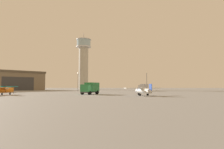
% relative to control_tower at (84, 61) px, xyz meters
% --- Properties ---
extents(ground_plane, '(400.00, 400.00, 0.00)m').
position_rel_control_tower_xyz_m(ground_plane, '(14.19, -76.72, -18.55)').
color(ground_plane, gray).
extents(control_tower, '(9.50, 9.50, 36.43)m').
position_rel_control_tower_xyz_m(control_tower, '(0.00, 0.00, 0.00)').
color(control_tower, '#B2AD9E').
rests_on(control_tower, ground_plane).
extents(hangar, '(32.69, 31.90, 9.77)m').
position_rel_control_tower_xyz_m(hangar, '(-32.99, -22.57, -13.64)').
color(hangar, '#7A6B56').
rests_on(hangar, ground_plane).
extents(airplane_teal, '(10.30, 8.04, 3.03)m').
position_rel_control_tower_xyz_m(airplane_teal, '(-19.05, -56.38, -17.13)').
color(airplane_teal, teal).
rests_on(airplane_teal, ground_plane).
extents(airplane_white, '(8.61, 6.80, 2.59)m').
position_rel_control_tower_xyz_m(airplane_white, '(25.23, -79.63, -17.34)').
color(airplane_white, white).
rests_on(airplane_white, ground_plane).
extents(airplane_orange, '(7.88, 6.87, 2.62)m').
position_rel_control_tower_xyz_m(airplane_orange, '(-8.41, -76.00, -17.33)').
color(airplane_orange, orange).
rests_on(airplane_orange, ground_plane).
extents(truck_box_green, '(4.54, 6.03, 3.04)m').
position_rel_control_tower_xyz_m(truck_box_green, '(12.73, -72.68, -16.87)').
color(truck_box_green, '#38383D').
rests_on(truck_box_green, ground_plane).
extents(truck_box_silver, '(4.91, 6.18, 3.03)m').
position_rel_control_tower_xyz_m(truck_box_silver, '(31.65, -41.00, -16.87)').
color(truck_box_silver, '#38383D').
rests_on(truck_box_silver, ground_plane).
extents(light_post_west, '(0.44, 0.44, 8.77)m').
position_rel_control_tower_xyz_m(light_post_west, '(34.25, -33.97, -13.34)').
color(light_post_west, '#38383D').
rests_on(light_post_west, ground_plane).
extents(light_post_east, '(0.44, 0.44, 8.29)m').
position_rel_control_tower_xyz_m(light_post_east, '(2.77, -34.81, -13.59)').
color(light_post_east, '#38383D').
rests_on(light_post_east, ground_plane).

